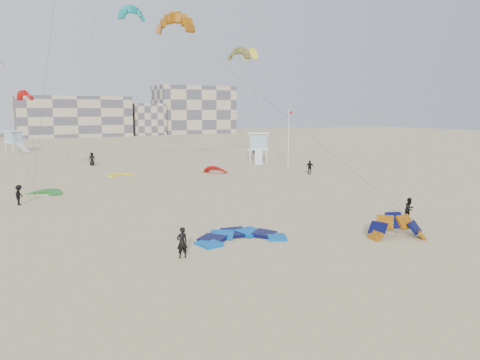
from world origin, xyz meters
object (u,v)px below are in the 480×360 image
kitesurfer_main (182,243)px  lifeguard_tower_near (258,148)px  kite_ground_blue (240,239)px  kite_ground_orange (397,238)px

kitesurfer_main → lifeguard_tower_near: bearing=-128.0°
kite_ground_blue → kitesurfer_main: bearing=-150.9°
kitesurfer_main → lifeguard_tower_near: lifeguard_tower_near is taller
kite_ground_blue → lifeguard_tower_near: size_ratio=0.77×
kite_ground_blue → lifeguard_tower_near: 42.65m
kite_ground_orange → kite_ground_blue: bearing=177.1°
kite_ground_blue → lifeguard_tower_near: (22.19, 36.35, 2.23)m
kite_ground_orange → lifeguard_tower_near: bearing=94.2°
kitesurfer_main → kite_ground_orange: bearing=166.5°
lifeguard_tower_near → kite_ground_blue: bearing=-92.4°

